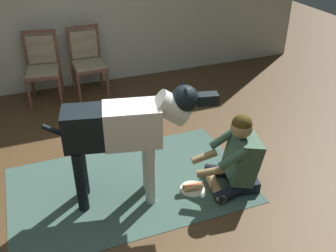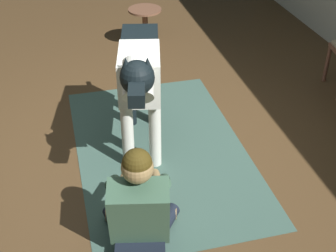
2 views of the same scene
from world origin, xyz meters
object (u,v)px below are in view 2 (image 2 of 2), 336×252
object	(u,v)px
large_dog	(140,75)
round_side_table	(145,24)
person_sitting_on_floor	(139,207)
hot_dog_on_plate	(142,196)

from	to	relation	value
large_dog	round_side_table	world-z (taller)	large_dog
person_sitting_on_floor	large_dog	size ratio (longest dim) A/B	0.54
person_sitting_on_floor	round_side_table	distance (m)	3.32
large_dog	hot_dog_on_plate	size ratio (longest dim) A/B	5.94
person_sitting_on_floor	round_side_table	xyz separation A→B (m)	(-3.24, 0.72, -0.04)
person_sitting_on_floor	hot_dog_on_plate	distance (m)	0.53
hot_dog_on_plate	round_side_table	distance (m)	2.90
large_dog	person_sitting_on_floor	bearing A→B (deg)	-12.34
hot_dog_on_plate	person_sitting_on_floor	bearing A→B (deg)	-12.34
hot_dog_on_plate	large_dog	bearing A→B (deg)	167.66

